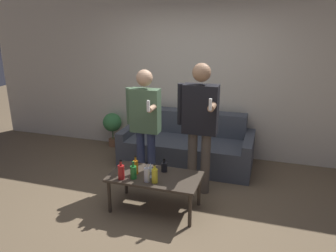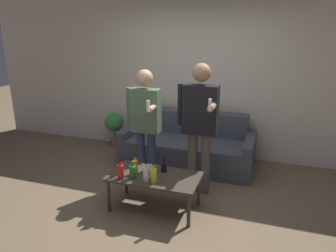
{
  "view_description": "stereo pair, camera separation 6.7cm",
  "coord_description": "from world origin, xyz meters",
  "views": [
    {
      "loc": [
        1.19,
        -3.43,
        2.27
      ],
      "look_at": [
        -0.03,
        0.44,
        0.95
      ],
      "focal_mm": 35.0,
      "sensor_mm": 36.0,
      "label": 1
    },
    {
      "loc": [
        1.25,
        -3.41,
        2.27
      ],
      "look_at": [
        -0.03,
        0.44,
        0.95
      ],
      "focal_mm": 35.0,
      "sensor_mm": 36.0,
      "label": 2
    }
  ],
  "objects": [
    {
      "name": "bottle_yellow",
      "position": [
        -0.09,
        -0.21,
        0.55
      ],
      "size": [
        0.07,
        0.07,
        0.24
      ],
      "color": "silver",
      "rests_on": "coffee_table"
    },
    {
      "name": "bottle_red",
      "position": [
        -0.27,
        -0.18,
        0.54
      ],
      "size": [
        0.08,
        0.08,
        0.22
      ],
      "color": "#23752D",
      "rests_on": "coffee_table"
    },
    {
      "name": "bottle_green",
      "position": [
        -0.4,
        -0.24,
        0.55
      ],
      "size": [
        0.08,
        0.08,
        0.24
      ],
      "color": "#B21E1E",
      "rests_on": "coffee_table"
    },
    {
      "name": "bottle_dark",
      "position": [
        0.02,
        0.11,
        0.52
      ],
      "size": [
        0.08,
        0.08,
        0.16
      ],
      "color": "black",
      "rests_on": "coffee_table"
    },
    {
      "name": "coffee_table",
      "position": [
        -0.05,
        -0.03,
        0.41
      ],
      "size": [
        1.11,
        0.59,
        0.46
      ],
      "color": "#3D3328",
      "rests_on": "ground_plane"
    },
    {
      "name": "bottle_orange",
      "position": [
        -0.29,
        -0.05,
        0.55
      ],
      "size": [
        0.06,
        0.06,
        0.23
      ],
      "color": "orange",
      "rests_on": "coffee_table"
    },
    {
      "name": "potted_plant",
      "position": [
        -1.53,
        1.76,
        0.43
      ],
      "size": [
        0.34,
        0.34,
        0.63
      ],
      "color": "#936042",
      "rests_on": "ground_plane"
    },
    {
      "name": "person_standing_right",
      "position": [
        0.36,
        0.56,
        1.04
      ],
      "size": [
        0.53,
        0.45,
        1.77
      ],
      "color": "brown",
      "rests_on": "ground_plane"
    },
    {
      "name": "couch",
      "position": [
        -0.01,
        1.43,
        0.3
      ],
      "size": [
        2.09,
        0.93,
        0.82
      ],
      "color": "#474C56",
      "rests_on": "ground_plane"
    },
    {
      "name": "wall_back",
      "position": [
        0.0,
        1.96,
        1.35
      ],
      "size": [
        8.0,
        0.06,
        2.7
      ],
      "color": "beige",
      "rests_on": "ground_plane"
    },
    {
      "name": "bottle_clear",
      "position": [
        0.01,
        -0.2,
        0.55
      ],
      "size": [
        0.07,
        0.07,
        0.23
      ],
      "color": "yellow",
      "rests_on": "coffee_table"
    },
    {
      "name": "person_standing_left",
      "position": [
        -0.39,
        0.54,
        0.98
      ],
      "size": [
        0.47,
        0.42,
        1.65
      ],
      "color": "navy",
      "rests_on": "ground_plane"
    },
    {
      "name": "ground_plane",
      "position": [
        0.0,
        0.0,
        0.0
      ],
      "size": [
        16.0,
        16.0,
        0.0
      ],
      "primitive_type": "plane",
      "color": "#756047"
    },
    {
      "name": "wine_glass_near",
      "position": [
        -0.08,
        -0.09,
        0.58
      ],
      "size": [
        0.07,
        0.07,
        0.19
      ],
      "color": "silver",
      "rests_on": "coffee_table"
    }
  ]
}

